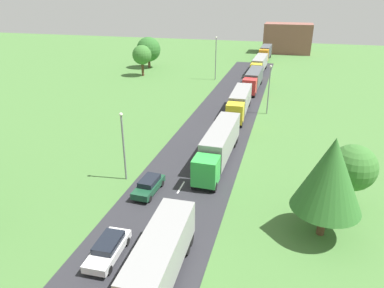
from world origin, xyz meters
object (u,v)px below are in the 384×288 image
at_px(truck_second, 219,144).
at_px(truck_fifth, 259,64).
at_px(car_second, 108,248).
at_px(lamppost_fourth, 216,56).
at_px(distant_building, 288,38).
at_px(lamppost_third, 269,87).
at_px(tree_ash, 142,55).
at_px(tree_elm, 330,175).
at_px(tree_oak, 149,49).
at_px(truck_third, 240,102).
at_px(truck_sixth, 265,52).
at_px(truck_fourth, 253,79).
at_px(tree_maple, 353,168).
at_px(lamppost_second, 123,143).
at_px(car_third, 149,185).
at_px(truck_lead, 155,267).

distance_m(truck_second, truck_fifth, 49.93).
height_order(truck_fifth, car_second, truck_fifth).
xyz_separation_m(lamppost_fourth, distant_building, (14.12, 42.53, -0.64)).
relative_size(lamppost_third, lamppost_fourth, 0.84).
bearing_deg(tree_ash, tree_elm, -54.06).
bearing_deg(tree_oak, truck_fifth, 2.19).
distance_m(truck_third, truck_sixth, 50.12).
height_order(lamppost_fourth, tree_ash, lamppost_fourth).
bearing_deg(truck_fourth, tree_oak, 151.84).
distance_m(lamppost_third, tree_maple, 26.44).
relative_size(truck_fourth, tree_elm, 1.53).
xyz_separation_m(tree_oak, tree_ash, (2.16, -9.37, 0.17)).
bearing_deg(lamppost_fourth, tree_oak, 155.49).
bearing_deg(distant_building, lamppost_fourth, -108.37).
relative_size(truck_fourth, lamppost_second, 1.76).
bearing_deg(car_third, tree_ash, 113.31).
distance_m(truck_sixth, lamppost_fourth, 28.98).
height_order(truck_sixth, tree_oak, tree_oak).
distance_m(truck_lead, tree_oak, 74.27).
relative_size(tree_oak, tree_elm, 0.90).
height_order(truck_third, lamppost_second, lamppost_second).
distance_m(truck_lead, car_second, 5.15).
bearing_deg(truck_lead, tree_maple, 47.03).
relative_size(tree_elm, tree_ash, 1.21).
relative_size(truck_sixth, car_third, 2.70).
xyz_separation_m(truck_fifth, truck_sixth, (0.02, 17.72, 0.10)).
bearing_deg(tree_ash, lamppost_third, -34.31).
relative_size(truck_third, distant_building, 0.88).
bearing_deg(truck_sixth, truck_lead, -89.94).
bearing_deg(truck_second, lamppost_third, 78.10).
distance_m(lamppost_third, distant_building, 63.58).
height_order(tree_oak, tree_ash, tree_oak).
xyz_separation_m(car_second, tree_maple, (17.73, 12.06, 3.04)).
bearing_deg(tree_maple, tree_oak, 126.96).
bearing_deg(lamppost_second, truck_sixth, 83.63).
bearing_deg(truck_fourth, truck_third, -91.23).
distance_m(truck_fourth, lamppost_third, 15.37).
distance_m(truck_fifth, lamppost_fourth, 13.39).
height_order(truck_second, lamppost_third, lamppost_third).
bearing_deg(truck_second, tree_oak, 119.83).
distance_m(truck_second, lamppost_fourth, 41.22).
relative_size(car_second, car_third, 1.04).
xyz_separation_m(car_second, lamppost_second, (-3.85, 11.18, 3.32)).
bearing_deg(car_second, truck_second, 75.35).
bearing_deg(distant_building, truck_lead, -92.99).
relative_size(truck_second, truck_fifth, 0.97).
bearing_deg(truck_sixth, car_second, -92.97).
xyz_separation_m(truck_second, truck_fifth, (-0.24, 49.93, -0.10)).
relative_size(truck_fifth, distant_building, 1.00).
bearing_deg(tree_ash, truck_third, -40.58).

